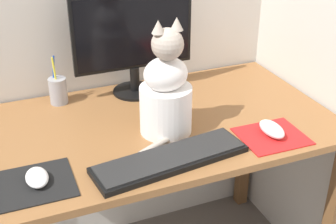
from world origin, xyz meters
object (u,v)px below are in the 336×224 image
keyboard (170,159)px  monitor (133,39)px  computer_mouse_right (272,129)px  computer_mouse_left (37,177)px  pen_cup (58,90)px  cat (166,92)px

keyboard → monitor: bearing=76.5°
monitor → computer_mouse_right: bearing=-57.4°
monitor → computer_mouse_left: 0.66m
monitor → pen_cup: monitor is taller
keyboard → computer_mouse_right: size_ratio=4.24×
keyboard → computer_mouse_right: (0.36, 0.02, 0.01)m
keyboard → computer_mouse_right: bearing=-4.0°
keyboard → computer_mouse_left: size_ratio=4.93×
monitor → cat: (-0.00, -0.32, -0.07)m
computer_mouse_right → monitor: bearing=122.6°
monitor → computer_mouse_right: 0.60m
cat → pen_cup: cat is taller
pen_cup → keyboard: bearing=-65.8°
monitor → cat: 0.33m
pen_cup → computer_mouse_left: bearing=-107.5°
keyboard → pen_cup: (-0.23, 0.52, 0.04)m
monitor → computer_mouse_right: monitor is taller
computer_mouse_left → pen_cup: pen_cup is taller
cat → monitor: bearing=83.5°
keyboard → cat: bearing=65.2°
pen_cup → computer_mouse_right: bearing=-40.0°
monitor → cat: size_ratio=1.18×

